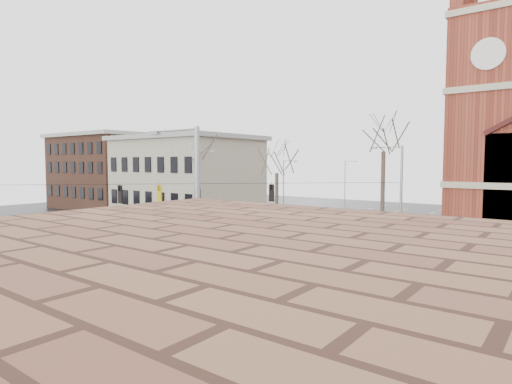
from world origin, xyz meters
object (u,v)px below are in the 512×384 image
Objects in this scene: tree_nw_far at (199,158)px; parked_car_a at (453,265)px; streetlight_north_b at (346,181)px; streetlight_north_a at (284,186)px; tree_nw_near at (277,169)px; cargo_van at (281,257)px; signal_pole_ne at (399,198)px; tree_ne at (384,145)px; signal_pole_se at (195,237)px; signal_pole_nw at (199,188)px.

parked_car_a is at bearing -10.02° from tree_nw_far.
streetlight_north_a is at bearing -90.00° from streetlight_north_b.
streetlight_north_a is 33.17m from parked_car_a.
tree_nw_near reaches higher than streetlight_north_a.
streetlight_north_a is 14.78m from tree_nw_far.
cargo_van is (16.81, -45.88, -3.39)m from streetlight_north_b.
streetlight_north_b is at bearing 44.55° from parked_car_a.
signal_pole_ne is 13.64m from tree_nw_near.
tree_nw_far is at bearing 90.19° from parked_car_a.
signal_pole_ne is at bearing 66.37° from cargo_van.
tree_ne reaches higher than parked_car_a.
cargo_van is at bearing -118.86° from signal_pole_ne.
signal_pole_se is 28.38m from tree_nw_near.
signal_pole_nw is 1.00× the size of signal_pole_se.
signal_pole_ne and signal_pole_se have the same top height.
streetlight_north_a is at bearing 120.76° from tree_nw_near.
signal_pole_ne reaches higher than streetlight_north_b.
parked_car_a is (9.98, 6.68, -0.41)m from cargo_van.
parked_car_a is at bearing -29.27° from signal_pole_ne.
streetlight_north_b is at bearing 104.07° from tree_nw_near.
signal_pole_ne is 22.64m from signal_pole_nw.
streetlight_north_a is at bearing 119.09° from signal_pole_se.
signal_pole_se is 1.12× the size of streetlight_north_b.
tree_nw_far reaches higher than streetlight_north_a.
signal_pole_ne is 1.12× the size of streetlight_north_b.
signal_pole_se is 36.03m from tree_nw_far.
signal_pole_se reaches higher than streetlight_north_a.
signal_pole_ne is at bearing 70.94° from parked_car_a.
tree_nw_near is 11.59m from tree_ne.
signal_pole_nw is 9.77m from tree_nw_near.
signal_pole_nw is (-22.64, 0.00, 0.00)m from signal_pole_ne.
signal_pole_nw is at bearing 157.01° from cargo_van.
tree_nw_far reaches higher than signal_pole_se.
streetlight_north_a is at bearing 143.31° from tree_ne.
cargo_van is at bearing -69.88° from streetlight_north_b.
streetlight_north_a is 1.00× the size of streetlight_north_b.
signal_pole_nw is 2.30× the size of parked_car_a.
signal_pole_nw is at bearing -92.32° from streetlight_north_a.
signal_pole_nw is at bearing -168.13° from tree_nw_near.
streetlight_north_b is at bearing 121.05° from signal_pole_ne.
cargo_van is at bearing 110.78° from signal_pole_se.
signal_pole_nw reaches higher than parked_car_a.
signal_pole_se is (22.64, -23.00, 0.00)m from signal_pole_nw.
signal_pole_ne is 0.78× the size of tree_nw_far.
tree_ne is at bearing -1.95° from tree_nw_near.
signal_pole_ne is 1.00× the size of signal_pole_nw.
signal_pole_ne is at bearing -8.37° from tree_nw_near.
streetlight_north_b is (0.00, 20.00, 0.00)m from streetlight_north_a.
cargo_van reaches higher than parked_car_a.
signal_pole_se is at bearing -63.99° from cargo_van.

